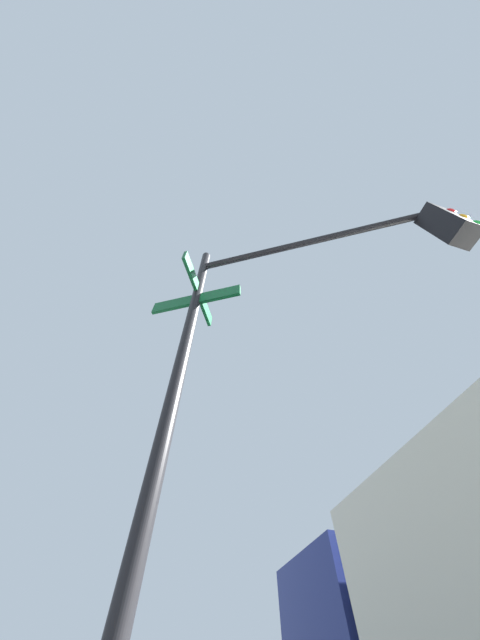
{
  "coord_description": "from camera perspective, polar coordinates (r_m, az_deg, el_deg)",
  "views": [
    {
      "loc": [
        -5.31,
        -6.73,
        1.01
      ],
      "look_at": [
        -7.5,
        -6.08,
        4.27
      ],
      "focal_mm": 16.53,
      "sensor_mm": 36.0,
      "label": 1
    }
  ],
  "objects": [
    {
      "name": "traffic_signal_near",
      "position": [
        3.32,
        15.4,
        7.12
      ],
      "size": [
        2.18,
        3.36,
        5.39
      ],
      "color": "black",
      "rests_on": "ground_plane"
    }
  ]
}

